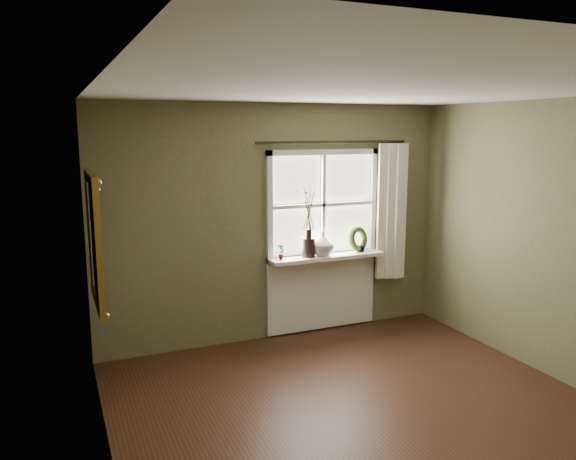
# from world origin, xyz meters

# --- Properties ---
(floor) EXTENTS (4.50, 4.50, 0.00)m
(floor) POSITION_xyz_m (0.00, 0.00, 0.00)
(floor) COLOR #361D11
(floor) RESTS_ON ground
(ceiling) EXTENTS (4.50, 4.50, 0.00)m
(ceiling) POSITION_xyz_m (0.00, 0.00, 2.60)
(ceiling) COLOR silver
(ceiling) RESTS_ON ground
(wall_back) EXTENTS (4.00, 0.10, 2.60)m
(wall_back) POSITION_xyz_m (0.00, 2.30, 1.30)
(wall_back) COLOR #656242
(wall_back) RESTS_ON ground
(wall_left) EXTENTS (0.10, 4.50, 2.60)m
(wall_left) POSITION_xyz_m (-2.05, 0.00, 1.30)
(wall_left) COLOR #656242
(wall_left) RESTS_ON ground
(window_frame) EXTENTS (1.36, 0.06, 1.24)m
(window_frame) POSITION_xyz_m (0.55, 2.23, 1.48)
(window_frame) COLOR white
(window_frame) RESTS_ON wall_back
(window_sill) EXTENTS (1.36, 0.26, 0.04)m
(window_sill) POSITION_xyz_m (0.55, 2.12, 0.90)
(window_sill) COLOR white
(window_sill) RESTS_ON wall_back
(window_apron) EXTENTS (1.36, 0.04, 0.88)m
(window_apron) POSITION_xyz_m (0.55, 2.23, 0.46)
(window_apron) COLOR white
(window_apron) RESTS_ON ground
(dark_jug) EXTENTS (0.16, 0.16, 0.21)m
(dark_jug) POSITION_xyz_m (0.32, 2.12, 1.03)
(dark_jug) COLOR black
(dark_jug) RESTS_ON window_sill
(cream_vase) EXTENTS (0.28, 0.28, 0.27)m
(cream_vase) POSITION_xyz_m (0.50, 2.12, 1.06)
(cream_vase) COLOR beige
(cream_vase) RESTS_ON window_sill
(wreath) EXTENTS (0.33, 0.23, 0.31)m
(wreath) POSITION_xyz_m (0.98, 2.16, 1.03)
(wreath) COLOR #31411D
(wreath) RESTS_ON window_sill
(potted_plant_left) EXTENTS (0.11, 0.09, 0.18)m
(potted_plant_left) POSITION_xyz_m (-0.01, 2.12, 1.01)
(potted_plant_left) COLOR #31411D
(potted_plant_left) RESTS_ON window_sill
(potted_plant_right) EXTENTS (0.10, 0.08, 0.17)m
(potted_plant_right) POSITION_xyz_m (1.02, 2.12, 1.00)
(potted_plant_right) COLOR #31411D
(potted_plant_right) RESTS_ON window_sill
(curtain) EXTENTS (0.36, 0.12, 1.59)m
(curtain) POSITION_xyz_m (1.39, 2.13, 1.37)
(curtain) COLOR silver
(curtain) RESTS_ON wall_back
(curtain_rod) EXTENTS (1.84, 0.03, 0.03)m
(curtain_rod) POSITION_xyz_m (0.65, 2.17, 2.18)
(curtain_rod) COLOR black
(curtain_rod) RESTS_ON wall_back
(gilt_mirror) EXTENTS (0.10, 0.96, 1.15)m
(gilt_mirror) POSITION_xyz_m (-1.96, 1.52, 1.40)
(gilt_mirror) COLOR white
(gilt_mirror) RESTS_ON wall_left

